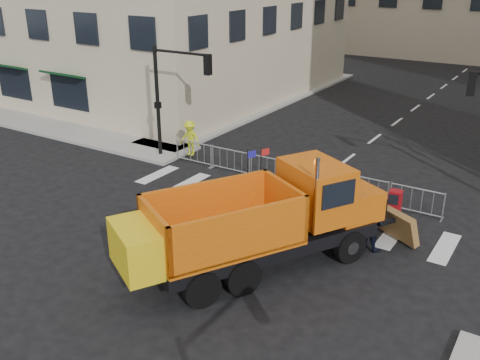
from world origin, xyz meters
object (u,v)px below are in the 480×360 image
Objects in this scene: cop_c at (338,210)px; cop_a at (338,208)px; plow_truck at (257,220)px; newspaper_box at (395,205)px; cop_b at (372,225)px; worker at (190,138)px.

cop_a is at bearing -119.76° from cop_c.
plow_truck reaches higher than cop_a.
newspaper_box is at bearing -163.20° from cop_a.
cop_c reaches higher than cop_b.
cop_b is at bearing -21.06° from worker.
plow_truck reaches higher than cop_c.
cop_c is 2.57m from newspaper_box.
cop_a reaches higher than cop_b.
cop_a is at bearing -22.36° from worker.
newspaper_box is at bearing -9.25° from worker.
cop_b is 2.34m from newspaper_box.
cop_b is at bearing 129.43° from cop_a.
cop_a reaches higher than worker.
plow_truck is 4.75× the size of cop_c.
cop_a reaches higher than newspaper_box.
newspaper_box is at bearing 4.15° from plow_truck.
worker reaches higher than newspaper_box.
plow_truck is at bearing 30.47° from cop_a.
worker is at bearing -61.40° from cop_a.
worker reaches higher than cop_b.
plow_truck is 3.58m from cop_c.
plow_truck is 4.13m from cop_b.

